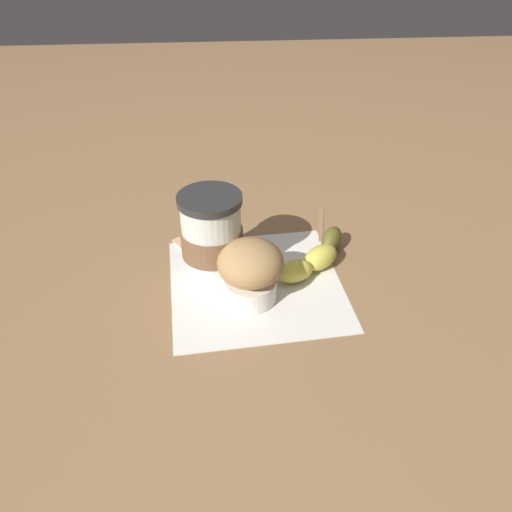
% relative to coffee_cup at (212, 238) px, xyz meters
% --- Properties ---
extents(ground_plane, '(3.00, 3.00, 0.00)m').
position_rel_coffee_cup_xyz_m(ground_plane, '(0.06, -0.02, -0.07)').
color(ground_plane, '#936D47').
extents(paper_napkin, '(0.27, 0.27, 0.00)m').
position_rel_coffee_cup_xyz_m(paper_napkin, '(0.06, -0.02, -0.07)').
color(paper_napkin, white).
rests_on(paper_napkin, ground_plane).
extents(coffee_cup, '(0.09, 0.09, 0.14)m').
position_rel_coffee_cup_xyz_m(coffee_cup, '(0.00, 0.00, 0.00)').
color(coffee_cup, silver).
rests_on(coffee_cup, paper_napkin).
extents(muffin, '(0.09, 0.09, 0.09)m').
position_rel_coffee_cup_xyz_m(muffin, '(0.05, -0.06, -0.02)').
color(muffin, white).
rests_on(muffin, paper_napkin).
extents(banana, '(0.13, 0.13, 0.04)m').
position_rel_coffee_cup_xyz_m(banana, '(0.16, 0.01, -0.05)').
color(banana, '#D6CC4C').
rests_on(banana, paper_napkin).
extents(sugar_packet, '(0.05, 0.06, 0.01)m').
position_rel_coffee_cup_xyz_m(sugar_packet, '(-0.04, 0.09, -0.07)').
color(sugar_packet, '#E0B27F').
rests_on(sugar_packet, ground_plane).
extents(wooden_stirrer, '(0.03, 0.11, 0.00)m').
position_rel_coffee_cup_xyz_m(wooden_stirrer, '(0.19, 0.13, -0.07)').
color(wooden_stirrer, '#9E7547').
rests_on(wooden_stirrer, ground_plane).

